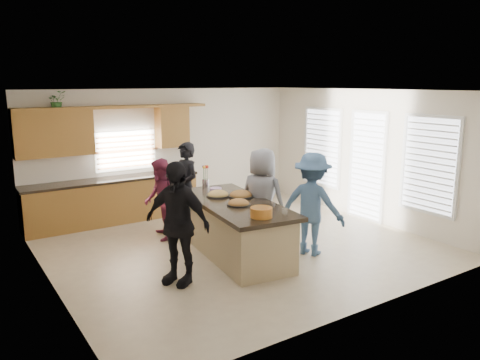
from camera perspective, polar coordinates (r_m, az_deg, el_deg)
floor at (r=8.69m, az=-0.16°, el=-7.94°), size 6.50×6.50×0.00m
room_shell at (r=8.24m, az=-0.17°, el=4.59°), size 6.52×6.02×2.81m
back_cabinetry at (r=10.24m, az=-15.58°, el=-0.02°), size 4.08×0.66×2.46m
right_wall_glazing at (r=10.33m, az=15.40°, el=2.52°), size 0.06×4.00×2.25m
island at (r=8.09m, az=-0.60°, el=-6.06°), size 1.47×2.82×0.95m
platter_front at (r=7.72m, az=-0.18°, el=-2.89°), size 0.39×0.39×0.16m
platter_mid at (r=8.28m, az=0.10°, el=-1.88°), size 0.44×0.44×0.18m
platter_back at (r=8.33m, az=-2.69°, el=-1.81°), size 0.41×0.41×0.17m
salad_bowl at (r=7.04m, az=2.61°, el=-3.89°), size 0.34×0.34×0.15m
clear_cup at (r=7.22m, az=5.50°, el=-3.82°), size 0.09×0.09×0.10m
plate_stack at (r=8.74m, az=-2.97°, el=-1.14°), size 0.22×0.22×0.06m
flower_vase at (r=9.01m, az=-4.20°, el=0.46°), size 0.14×0.14×0.43m
potted_plant at (r=9.89m, az=-21.45°, el=9.00°), size 0.40×0.37×0.38m
woman_left_back at (r=9.32m, az=-6.59°, el=-0.90°), size 0.49×0.69×1.80m
woman_left_mid at (r=8.94m, az=-9.66°, el=-2.35°), size 0.78×0.89×1.55m
woman_left_front at (r=6.92m, az=-7.69°, el=-5.22°), size 0.92×1.16×1.84m
woman_right_back at (r=8.12m, az=8.78°, el=-2.92°), size 1.11×1.33×1.78m
woman_right_front at (r=8.37m, az=2.71°, el=-2.25°), size 0.91×1.05×1.81m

